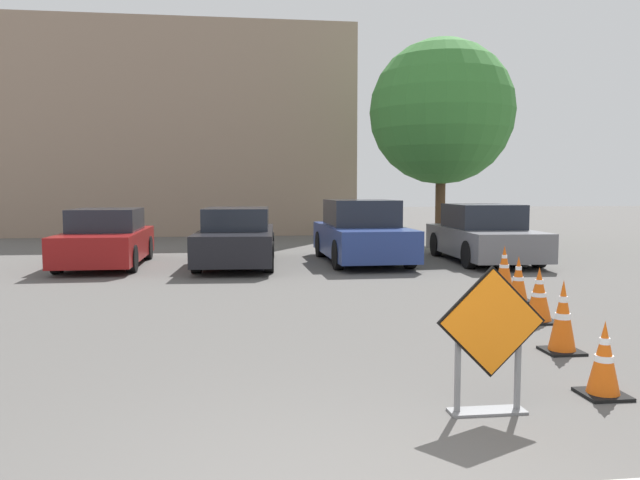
# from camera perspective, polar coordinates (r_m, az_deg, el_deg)

# --- Properties ---
(ground_plane) EXTENTS (96.00, 96.00, 0.00)m
(ground_plane) POSITION_cam_1_polar(r_m,az_deg,el_deg) (13.30, -5.19, -3.23)
(ground_plane) COLOR #565451
(road_closed_sign) EXTENTS (0.91, 0.20, 1.22)m
(road_closed_sign) POSITION_cam_1_polar(r_m,az_deg,el_deg) (5.27, 15.34, -8.52)
(road_closed_sign) COLOR black
(road_closed_sign) RESTS_ON ground_plane
(traffic_cone_nearest) EXTENTS (0.38, 0.38, 0.68)m
(traffic_cone_nearest) POSITION_cam_1_polar(r_m,az_deg,el_deg) (6.14, 24.53, -9.92)
(traffic_cone_nearest) COLOR black
(traffic_cone_nearest) RESTS_ON ground_plane
(traffic_cone_second) EXTENTS (0.41, 0.41, 0.82)m
(traffic_cone_second) POSITION_cam_1_polar(r_m,az_deg,el_deg) (7.53, 21.31, -6.57)
(traffic_cone_second) COLOR black
(traffic_cone_second) RESTS_ON ground_plane
(traffic_cone_third) EXTENTS (0.48, 0.48, 0.76)m
(traffic_cone_third) POSITION_cam_1_polar(r_m,az_deg,el_deg) (9.10, 19.38, -4.80)
(traffic_cone_third) COLOR black
(traffic_cone_third) RESTS_ON ground_plane
(traffic_cone_fourth) EXTENTS (0.41, 0.41, 0.75)m
(traffic_cone_fourth) POSITION_cam_1_polar(r_m,az_deg,el_deg) (10.65, 17.68, -3.45)
(traffic_cone_fourth) COLOR black
(traffic_cone_fourth) RESTS_ON ground_plane
(traffic_cone_fifth) EXTENTS (0.43, 0.43, 0.78)m
(traffic_cone_fifth) POSITION_cam_1_polar(r_m,az_deg,el_deg) (12.15, 16.49, -2.36)
(traffic_cone_fifth) COLOR black
(traffic_cone_fifth) RESTS_ON ground_plane
(parked_car_nearest) EXTENTS (1.79, 4.17, 1.36)m
(parked_car_nearest) POSITION_cam_1_polar(r_m,az_deg,el_deg) (15.64, -18.95, 0.04)
(parked_car_nearest) COLOR maroon
(parked_car_nearest) RESTS_ON ground_plane
(parked_car_second) EXTENTS (1.98, 4.76, 1.37)m
(parked_car_second) POSITION_cam_1_polar(r_m,az_deg,el_deg) (15.15, -7.60, 0.18)
(parked_car_second) COLOR black
(parked_car_second) RESTS_ON ground_plane
(parked_car_third) EXTENTS (1.93, 4.43, 1.56)m
(parked_car_third) POSITION_cam_1_polar(r_m,az_deg,el_deg) (15.57, 3.81, 0.58)
(parked_car_third) COLOR navy
(parked_car_third) RESTS_ON ground_plane
(parked_car_fourth) EXTENTS (1.98, 4.42, 1.44)m
(parked_car_fourth) POSITION_cam_1_polar(r_m,az_deg,el_deg) (16.23, 14.70, 0.43)
(parked_car_fourth) COLOR slate
(parked_car_fourth) RESTS_ON ground_plane
(building_facade_backdrop) EXTENTS (14.19, 5.00, 8.25)m
(building_facade_backdrop) POSITION_cam_1_polar(r_m,az_deg,el_deg) (26.93, -12.83, 9.49)
(building_facade_backdrop) COLOR gray
(building_facade_backdrop) RESTS_ON ground_plane
(street_tree_behind_lot) EXTENTS (4.63, 4.63, 6.61)m
(street_tree_behind_lot) POSITION_cam_1_polar(r_m,az_deg,el_deg) (20.79, 11.06, 11.41)
(street_tree_behind_lot) COLOR #513823
(street_tree_behind_lot) RESTS_ON ground_plane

